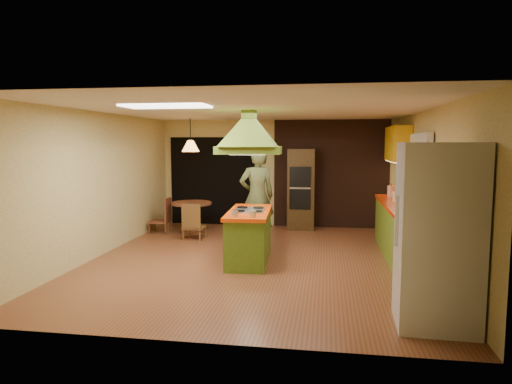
% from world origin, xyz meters
% --- Properties ---
extents(ground, '(6.50, 6.50, 0.00)m').
position_xyz_m(ground, '(0.00, 0.00, 0.00)').
color(ground, brown).
rests_on(ground, ground).
extents(room_walls, '(5.50, 6.50, 6.50)m').
position_xyz_m(room_walls, '(0.00, 0.00, 1.25)').
color(room_walls, beige).
rests_on(room_walls, ground).
extents(ceiling_plane, '(6.50, 6.50, 0.00)m').
position_xyz_m(ceiling_plane, '(0.00, 0.00, 2.50)').
color(ceiling_plane, silver).
rests_on(ceiling_plane, room_walls).
extents(brick_panel, '(2.64, 0.03, 2.50)m').
position_xyz_m(brick_panel, '(1.25, 3.23, 1.25)').
color(brick_panel, '#381E14').
rests_on(brick_panel, ground).
extents(nook_opening, '(2.20, 0.03, 2.10)m').
position_xyz_m(nook_opening, '(-1.50, 3.23, 1.05)').
color(nook_opening, black).
rests_on(nook_opening, ground).
extents(right_counter, '(0.62, 3.05, 0.92)m').
position_xyz_m(right_counter, '(2.45, 0.60, 0.46)').
color(right_counter, olive).
rests_on(right_counter, ground).
extents(upper_cabinets, '(0.34, 1.40, 0.70)m').
position_xyz_m(upper_cabinets, '(2.57, 2.20, 1.95)').
color(upper_cabinets, yellow).
rests_on(upper_cabinets, room_walls).
extents(window_right, '(0.12, 1.35, 1.06)m').
position_xyz_m(window_right, '(2.70, 0.40, 1.77)').
color(window_right, black).
rests_on(window_right, room_walls).
extents(fluor_panel, '(1.20, 0.60, 0.03)m').
position_xyz_m(fluor_panel, '(-1.10, -1.20, 2.48)').
color(fluor_panel, white).
rests_on(fluor_panel, ceiling_plane).
extents(kitchen_island, '(0.78, 1.72, 0.86)m').
position_xyz_m(kitchen_island, '(-0.11, -0.04, 0.43)').
color(kitchen_island, '#567E1F').
rests_on(kitchen_island, ground).
extents(range_hood, '(1.08, 0.80, 0.80)m').
position_xyz_m(range_hood, '(-0.11, -0.04, 2.25)').
color(range_hood, '#58751D').
rests_on(range_hood, ceiling_plane).
extents(man, '(0.81, 0.69, 1.88)m').
position_xyz_m(man, '(-0.16, 1.15, 0.94)').
color(man, '#464F2A').
rests_on(man, ground).
extents(refrigerator, '(0.84, 0.80, 1.98)m').
position_xyz_m(refrigerator, '(2.33, -2.43, 0.99)').
color(refrigerator, silver).
rests_on(refrigerator, ground).
extents(wall_oven, '(0.63, 0.62, 1.83)m').
position_xyz_m(wall_oven, '(0.58, 2.95, 0.92)').
color(wall_oven, '#4B3518').
rests_on(wall_oven, ground).
extents(dining_table, '(0.89, 0.89, 0.67)m').
position_xyz_m(dining_table, '(-1.77, 2.13, 0.47)').
color(dining_table, brown).
rests_on(dining_table, ground).
extents(chair_left, '(0.44, 0.44, 0.77)m').
position_xyz_m(chair_left, '(-2.47, 2.03, 0.38)').
color(chair_left, brown).
rests_on(chair_left, ground).
extents(chair_near, '(0.43, 0.43, 0.75)m').
position_xyz_m(chair_near, '(-1.52, 1.48, 0.37)').
color(chair_near, brown).
rests_on(chair_near, ground).
extents(pendant_lamp, '(0.49, 0.49, 0.24)m').
position_xyz_m(pendant_lamp, '(-1.77, 2.13, 1.90)').
color(pendant_lamp, '#FF9E3F').
rests_on(pendant_lamp, ceiling_plane).
extents(canister_large, '(0.18, 0.18, 0.22)m').
position_xyz_m(canister_large, '(2.40, 1.68, 1.03)').
color(canister_large, '#F8E0C7').
rests_on(canister_large, right_counter).
extents(canister_medium, '(0.15, 0.15, 0.17)m').
position_xyz_m(canister_medium, '(2.40, 1.05, 1.00)').
color(canister_medium, '#FDEFCB').
rests_on(canister_medium, right_counter).
extents(canister_small, '(0.12, 0.12, 0.15)m').
position_xyz_m(canister_small, '(2.40, 0.79, 1.00)').
color(canister_small, beige).
rests_on(canister_small, right_counter).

